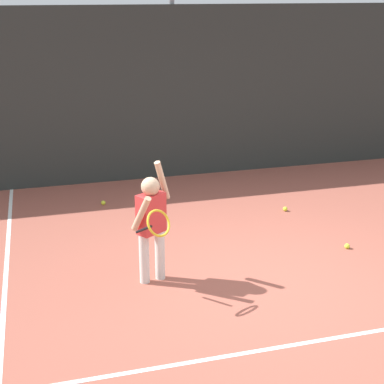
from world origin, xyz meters
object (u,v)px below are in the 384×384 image
Objects in this scene: tennis_player at (152,220)px; tennis_ball_4 at (347,246)px; tennis_ball_2 at (285,209)px; tennis_ball_3 at (103,203)px.

tennis_player is 2.61m from tennis_ball_4.
tennis_ball_2 is at bearing 2.86° from tennis_player.
tennis_ball_4 is (2.51, 0.18, -0.69)m from tennis_player.
tennis_player reaches higher than tennis_ball_4.
tennis_ball_2 is 1.00× the size of tennis_ball_3.
tennis_ball_3 is at bearing 159.24° from tennis_ball_2.
tennis_ball_3 is at bearing 63.78° from tennis_player.
tennis_player is 2.64m from tennis_ball_3.
tennis_ball_3 and tennis_ball_4 have the same top height.
tennis_ball_4 is at bearing -27.42° from tennis_player.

